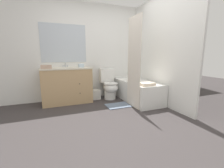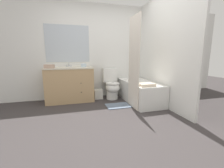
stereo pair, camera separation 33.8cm
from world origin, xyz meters
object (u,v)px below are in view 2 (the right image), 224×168
sink_faucet (69,65)px  bath_mat (118,106)px  toilet (112,85)px  wastebasket (99,94)px  bath_towel_folded (147,85)px  bathtub (139,91)px  hand_towel_folded (49,66)px  vanity_cabinet (70,84)px  tissue_box (84,65)px

sink_faucet → bath_mat: 1.65m
toilet → wastebasket: size_ratio=3.22×
bath_towel_folded → bath_mat: 0.82m
bathtub → bath_towel_folded: bearing=-101.4°
toilet → hand_towel_folded: hand_towel_folded is taller
bath_mat → vanity_cabinet: bearing=146.1°
hand_towel_folded → sink_faucet: bearing=39.0°
bath_towel_folded → bath_mat: size_ratio=0.59×
toilet → tissue_box: size_ratio=5.67×
bath_towel_folded → hand_towel_folded: bearing=155.8°
toilet → bath_mat: toilet is taller
vanity_cabinet → bath_mat: bearing=-33.9°
tissue_box → bath_towel_folded: 1.65m
sink_faucet → toilet: bearing=-13.3°
bathtub → bath_mat: size_ratio=2.74×
tissue_box → bathtub: bearing=-19.6°
toilet → wastebasket: toilet is taller
vanity_cabinet → bath_towel_folded: 1.90m
bath_towel_folded → sink_faucet: bearing=141.5°
bathtub → wastebasket: 1.09m
sink_faucet → bathtub: bearing=-21.8°
bathtub → bath_towel_folded: (-0.12, -0.58, 0.28)m
vanity_cabinet → bath_mat: vanity_cabinet is taller
hand_towel_folded → bath_mat: (1.49, -0.56, -0.90)m
toilet → bath_towel_folded: size_ratio=2.49×
sink_faucet → toilet: sink_faucet is taller
hand_towel_folded → tissue_box: bearing=10.5°
sink_faucet → bathtub: (1.70, -0.68, -0.64)m
sink_faucet → tissue_box: bearing=-29.4°
sink_faucet → tissue_box: size_ratio=1.00×
toilet → bathtub: bearing=-34.6°
toilet → bath_mat: (-0.03, -0.65, -0.35)m
vanity_cabinet → tissue_box: bearing=-0.4°
hand_towel_folded → vanity_cabinet: bearing=19.0°
sink_faucet → wastebasket: (0.73, -0.19, -0.78)m
bath_mat → sink_faucet: bearing=139.2°
vanity_cabinet → bath_mat: size_ratio=2.13×
sink_faucet → bathtub: sink_faucet is taller
vanity_cabinet → toilet: vanity_cabinet is taller
bath_towel_folded → bath_mat: bath_towel_folded is taller
wastebasket → sink_faucet: bearing=165.8°
bathtub → tissue_box: bearing=160.4°
toilet → tissue_box: 0.91m
tissue_box → bath_towel_folded: bearing=-40.8°
wastebasket → bath_mat: (0.32, -0.73, -0.12)m
bathtub → tissue_box: size_ratio=10.56×
hand_towel_folded → bath_mat: bearing=-20.6°
bath_towel_folded → wastebasket: bearing=128.3°
toilet → bathtub: (0.61, -0.42, -0.10)m
wastebasket → tissue_box: size_ratio=1.76×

